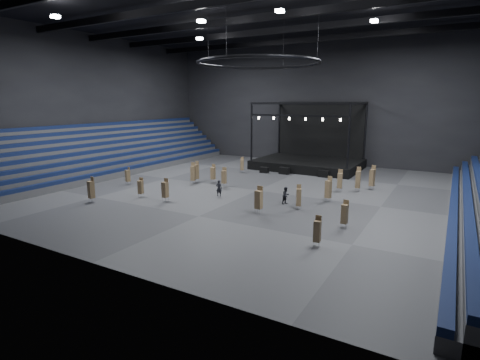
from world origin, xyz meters
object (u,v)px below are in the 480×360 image
Objects in this scene: chair_stack_6 at (299,197)px; chair_stack_11 at (91,189)px; chair_stack_12 at (213,173)px; crew_member at (286,196)px; flight_case_mid at (284,171)px; chair_stack_4 at (340,180)px; chair_stack_14 at (358,179)px; man_center at (219,188)px; chair_stack_0 at (128,175)px; stage at (310,157)px; chair_stack_15 at (259,199)px; chair_stack_7 at (372,177)px; chair_stack_9 at (165,189)px; chair_stack_16 at (193,173)px; flight_case_left at (264,170)px; chair_stack_10 at (328,189)px; chair_stack_1 at (242,165)px; flight_case_right at (324,174)px; chair_stack_3 at (317,231)px; chair_stack_5 at (345,214)px; chair_stack_2 at (224,177)px; chair_stack_8 at (196,171)px; chair_stack_13 at (141,187)px.

chair_stack_11 reaches higher than chair_stack_6.
chair_stack_12 reaches higher than crew_member.
chair_stack_4 reaches higher than flight_case_mid.
chair_stack_14 is 9.49m from crew_member.
chair_stack_0 is at bearing -10.67° from man_center.
stage reaches higher than chair_stack_14.
chair_stack_15 is at bearing -73.49° from flight_case_mid.
chair_stack_4 is 8.44m from chair_stack_6.
chair_stack_11 is at bearing 139.01° from crew_member.
chair_stack_9 is at bearing -120.63° from chair_stack_7.
crew_member is at bearing 122.51° from chair_stack_6.
chair_stack_16 is 1.52× the size of man_center.
flight_case_left is at bearing -174.85° from chair_stack_7.
flight_case_left is 0.46× the size of chair_stack_16.
chair_stack_10 reaches higher than flight_case_left.
chair_stack_0 is 0.97× the size of chair_stack_1.
crew_member is (11.15, -11.42, -0.28)m from chair_stack_1.
chair_stack_3 is (6.66, -22.45, 0.65)m from flight_case_right.
chair_stack_9 reaches higher than chair_stack_5.
chair_stack_14 reaches higher than chair_stack_12.
flight_case_right is 0.65× the size of chair_stack_0.
chair_stack_7 is (14.37, 6.89, 0.18)m from chair_stack_2.
flight_case_left is 0.48× the size of chair_stack_4.
chair_stack_3 is 0.94× the size of chair_stack_9.
chair_stack_1 is 8.70m from chair_stack_2.
man_center is at bearing 153.70° from chair_stack_15.
chair_stack_12 is (-2.51, -8.34, 0.75)m from flight_case_left.
man_center is 6.95m from crew_member.
chair_stack_7 reaches higher than chair_stack_0.
stage is at bearing 76.11° from chair_stack_8.
stage is 20.42m from man_center.
chair_stack_8 is (5.96, 4.84, 0.25)m from chair_stack_0.
chair_stack_15 reaches higher than chair_stack_6.
chair_stack_4 is (11.66, 4.12, 0.07)m from chair_stack_2.
chair_stack_8 is at bearing -124.89° from flight_case_mid.
chair_stack_12 reaches higher than chair_stack_0.
chair_stack_11 reaches higher than man_center.
chair_stack_0 is 0.92× the size of chair_stack_2.
chair_stack_13 is 0.75× the size of chair_stack_14.
chair_stack_3 is 16.04m from chair_stack_4.
chair_stack_15 reaches higher than flight_case_mid.
flight_case_right is at bearing 165.24° from chair_stack_7.
chair_stack_14 is (15.73, -3.12, 0.25)m from chair_stack_1.
chair_stack_7 is at bearing 9.36° from chair_stack_2.
flight_case_left is at bearing 71.77° from chair_stack_0.
chair_stack_11 is at bearing 179.46° from chair_stack_6.
flight_case_mid is 0.55× the size of chair_stack_11.
chair_stack_13 is at bearing -136.97° from chair_stack_2.
chair_stack_9 is 5.36m from man_center.
flight_case_left is 0.70× the size of man_center.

